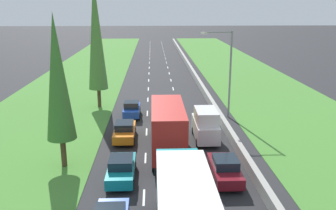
{
  "coord_description": "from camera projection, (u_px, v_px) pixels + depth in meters",
  "views": [
    {
      "loc": [
        -1.13,
        0.82,
        11.47
      ],
      "look_at": [
        0.48,
        38.23,
        1.15
      ],
      "focal_mm": 38.98,
      "sensor_mm": 36.0,
      "label": 1
    }
  ],
  "objects": [
    {
      "name": "median_barrier",
      "position": [
        194.0,
        74.0,
        60.21
      ],
      "size": [
        0.44,
        120.0,
        0.85
      ],
      "primitive_type": "cube",
      "color": "#9E9B93",
      "rests_on": "ground"
    },
    {
      "name": "maroon_sedan_right_lane",
      "position": [
        225.0,
        169.0,
        24.54
      ],
      "size": [
        1.82,
        4.5,
        1.64
      ],
      "color": "maroon",
      "rests_on": "ground"
    },
    {
      "name": "blue_hatchback_left_lane_fifth",
      "position": [
        132.0,
        109.0,
        38.38
      ],
      "size": [
        1.74,
        3.9,
        1.72
      ],
      "color": "#1E47B7",
      "rests_on": "ground"
    },
    {
      "name": "grass_verge_right",
      "position": [
        245.0,
        76.0,
        60.68
      ],
      "size": [
        14.0,
        140.0,
        0.04
      ],
      "primitive_type": "cube",
      "color": "#478433",
      "rests_on": "ground"
    },
    {
      "name": "teal_sedan_left_lane",
      "position": [
        121.0,
        168.0,
        24.56
      ],
      "size": [
        1.82,
        4.5,
        1.64
      ],
      "color": "teal",
      "rests_on": "ground"
    },
    {
      "name": "yellow_sedan_centre_lane",
      "position": [
        162.0,
        109.0,
        38.44
      ],
      "size": [
        1.82,
        4.5,
        1.64
      ],
      "color": "yellow",
      "rests_on": "ground"
    },
    {
      "name": "poplar_tree_second",
      "position": [
        57.0,
        78.0,
        25.03
      ],
      "size": [
        2.08,
        2.08,
        11.08
      ],
      "color": "#4C3823",
      "rests_on": "ground"
    },
    {
      "name": "ground_plane",
      "position": [
        159.0,
        77.0,
        60.09
      ],
      "size": [
        300.0,
        300.0,
        0.0
      ],
      "primitive_type": "plane",
      "color": "#28282B",
      "rests_on": "ground"
    },
    {
      "name": "poplar_tree_third",
      "position": [
        96.0,
        34.0,
        40.05
      ],
      "size": [
        2.17,
        2.17,
        14.7
      ],
      "color": "#4C3823",
      "rests_on": "ground"
    },
    {
      "name": "red_box_truck_centre_lane",
      "position": [
        167.0,
        128.0,
        28.48
      ],
      "size": [
        2.46,
        9.4,
        4.18
      ],
      "color": "black",
      "rests_on": "ground"
    },
    {
      "name": "white_van_right_lane",
      "position": [
        206.0,
        125.0,
        31.63
      ],
      "size": [
        1.96,
        4.9,
        2.82
      ],
      "color": "white",
      "rests_on": "ground"
    },
    {
      "name": "lane_markings",
      "position": [
        159.0,
        77.0,
        60.09
      ],
      "size": [
        3.64,
        116.0,
        0.01
      ],
      "color": "white",
      "rests_on": "ground"
    },
    {
      "name": "orange_sedan_left_lane",
      "position": [
        125.0,
        131.0,
        31.88
      ],
      "size": [
        1.82,
        4.5,
        1.64
      ],
      "color": "orange",
      "rests_on": "ground"
    },
    {
      "name": "grass_verge_left",
      "position": [
        82.0,
        77.0,
        59.56
      ],
      "size": [
        14.0,
        140.0,
        0.04
      ],
      "primitive_type": "cube",
      "color": "#478433",
      "rests_on": "ground"
    },
    {
      "name": "street_light_mast",
      "position": [
        227.0,
        68.0,
        37.13
      ],
      "size": [
        3.2,
        0.28,
        9.0
      ],
      "color": "gray",
      "rests_on": "ground"
    }
  ]
}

